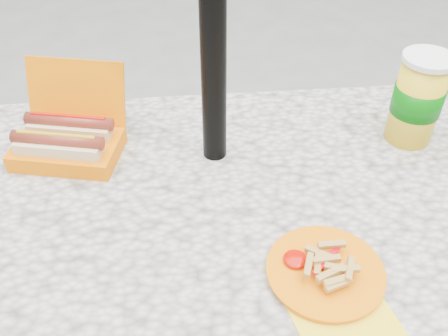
{
  "coord_description": "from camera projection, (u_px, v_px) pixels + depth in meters",
  "views": [
    {
      "loc": [
        -0.06,
        -0.68,
        1.43
      ],
      "look_at": [
        0.01,
        0.05,
        0.8
      ],
      "focal_mm": 40.0,
      "sensor_mm": 36.0,
      "label": 1
    }
  ],
  "objects": [
    {
      "name": "fries_plate",
      "position": [
        326.0,
        274.0,
        0.82
      ],
      "size": [
        0.2,
        0.28,
        0.04
      ],
      "rotation": [
        0.0,
        0.0,
        0.4
      ],
      "color": "yellow",
      "rests_on": "picnic_table"
    },
    {
      "name": "hotdog_box",
      "position": [
        67.0,
        139.0,
        1.06
      ],
      "size": [
        0.25,
        0.23,
        0.17
      ],
      "rotation": [
        0.0,
        0.0,
        -0.23
      ],
      "color": "orange",
      "rests_on": "picnic_table"
    },
    {
      "name": "soda_cup",
      "position": [
        418.0,
        99.0,
        1.06
      ],
      "size": [
        0.11,
        0.11,
        0.2
      ],
      "rotation": [
        0.0,
        0.0,
        0.36
      ],
      "color": "yellow",
      "rests_on": "picnic_table"
    },
    {
      "name": "picnic_table",
      "position": [
        222.0,
        242.0,
        1.03
      ],
      "size": [
        1.2,
        0.8,
        0.75
      ],
      "color": "beige",
      "rests_on": "ground"
    }
  ]
}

